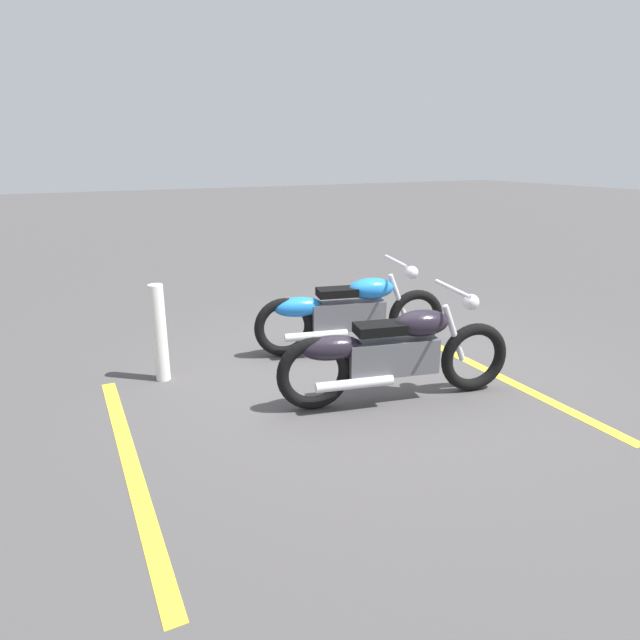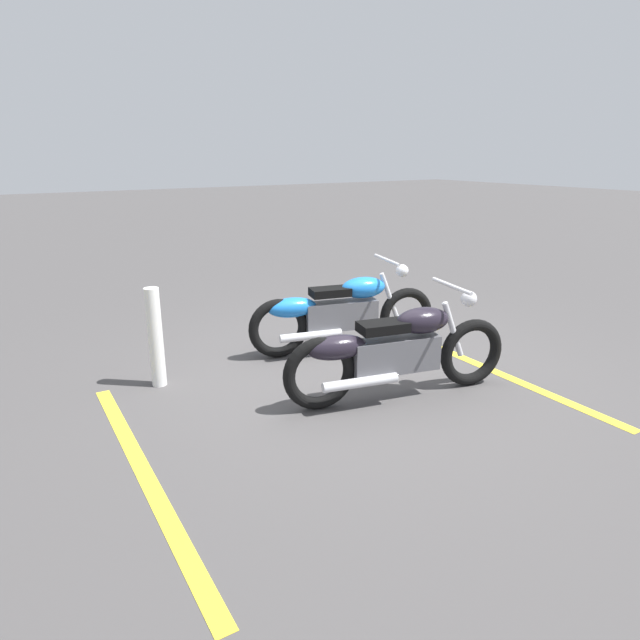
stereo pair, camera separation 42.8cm
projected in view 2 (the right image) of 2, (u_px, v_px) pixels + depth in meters
ground_plane at (363, 371)px, 5.69m from camera, size 60.00×60.00×0.00m
motorcycle_bright_foreground at (340, 312)px, 6.17m from camera, size 2.19×0.76×1.04m
motorcycle_dark_foreground at (394, 350)px, 4.96m from camera, size 2.20×0.73×1.04m
bollard_post at (155, 338)px, 5.22m from camera, size 0.14×0.14×0.98m
parking_stripe_near at (488, 368)px, 5.76m from camera, size 0.21×3.20×0.01m
parking_stripe_mid at (144, 472)px, 3.89m from camera, size 0.21×3.20×0.01m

